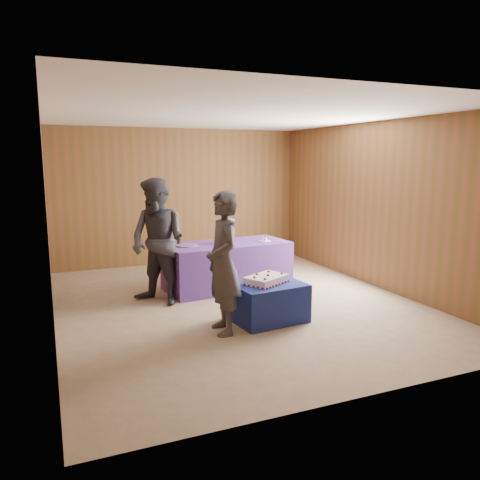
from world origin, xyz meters
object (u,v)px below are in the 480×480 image
cake_table (268,302)px  sheet_cake (266,279)px  serving_table (227,265)px  vase (228,236)px  guest_right (158,242)px  guest_left (223,263)px

cake_table → sheet_cake: (-0.01, 0.02, 0.30)m
cake_table → serving_table: size_ratio=0.45×
sheet_cake → vase: bearing=59.1°
sheet_cake → guest_right: guest_right is taller
guest_left → guest_right: guest_right is taller
cake_table → guest_left: guest_left is taller
cake_table → serving_table: (0.08, 1.69, 0.12)m
sheet_cake → vase: size_ratio=3.04×
cake_table → guest_right: guest_right is taller
cake_table → serving_table: bearing=81.0°
cake_table → guest_right: size_ratio=0.49×
sheet_cake → guest_right: size_ratio=0.37×
serving_table → sheet_cake: bearing=-98.4°
sheet_cake → serving_table: bearing=59.1°
guest_left → guest_right: (-0.46, 1.44, 0.05)m
cake_table → guest_left: size_ratio=0.52×
sheet_cake → cake_table: bearing=-82.8°
cake_table → vase: 1.78m
cake_table → vase: vase is taller
serving_table → guest_left: guest_left is taller
serving_table → cake_table: bearing=-97.9°
sheet_cake → guest_left: 0.77m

